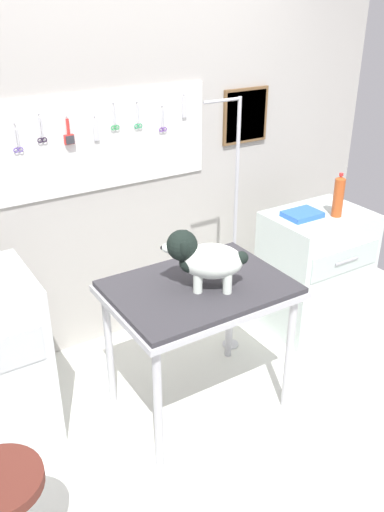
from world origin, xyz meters
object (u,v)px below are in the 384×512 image
object	(u,v)px
grooming_table	(199,298)
grooming_arm	(233,243)
dog	(203,258)
cabinet_right	(314,270)
soda_bottle	(339,196)
stool	(1,499)

from	to	relation	value
grooming_table	grooming_arm	world-z (taller)	grooming_arm
dog	cabinet_right	distance (m)	1.34
grooming_arm	soda_bottle	distance (m)	0.78
dog	stool	size ratio (longest dim) A/B	0.69
dog	grooming_table	bearing A→B (deg)	90.81
grooming_arm	dog	size ratio (longest dim) A/B	4.02
stool	grooming_table	bearing A→B (deg)	23.18
dog	cabinet_right	xyz separation A→B (m)	(1.17, 0.34, -0.55)
dog	stool	distance (m)	1.40
grooming_arm	cabinet_right	size ratio (longest dim) A/B	1.97
grooming_table	dog	bearing A→B (deg)	-89.19
grooming_table	cabinet_right	bearing A→B (deg)	14.60
grooming_table	dog	distance (m)	0.26
grooming_arm	dog	bearing A→B (deg)	-140.48
cabinet_right	soda_bottle	size ratio (longest dim) A/B	2.88
dog	soda_bottle	bearing A→B (deg)	12.08
stool	soda_bottle	distance (m)	2.61
stool	soda_bottle	size ratio (longest dim) A/B	2.05
dog	soda_bottle	size ratio (longest dim) A/B	1.41
dog	stool	world-z (taller)	dog
grooming_table	cabinet_right	world-z (taller)	cabinet_right
dog	stool	xyz separation A→B (m)	(-1.22, -0.49, -0.48)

